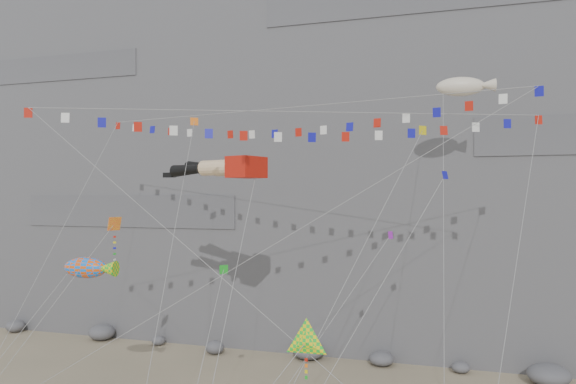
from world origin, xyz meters
name	(u,v)px	position (x,y,z in m)	size (l,w,h in m)	color
cliff	(345,89)	(0.00, 32.00, 25.00)	(80.00, 28.00, 50.00)	slate
talus_boulders	(309,352)	(0.00, 17.00, 0.60)	(60.00, 3.00, 1.20)	slate
legs_kite	(222,168)	(-2.77, 5.80, 15.26)	(8.81, 15.03, 19.56)	red
flag_banner_upper	(286,108)	(1.07, 7.57, 19.26)	(31.13, 14.01, 27.31)	red
flag_banner_lower	(295,112)	(3.01, 3.24, 18.30)	(27.17, 11.76, 21.42)	red
harlequin_kite	(114,224)	(-8.93, 2.95, 11.65)	(6.20, 8.53, 14.84)	red
fish_windsock	(86,268)	(-10.17, 1.79, 8.99)	(7.39, 6.83, 11.97)	#F8520C
delta_kite	(306,343)	(5.26, -2.54, 6.67)	(5.93, 5.21, 9.51)	yellow
blimp_windsock	(460,87)	(12.05, 12.29, 20.87)	(4.32, 16.45, 25.95)	beige
small_kite_a	(193,126)	(-5.41, 6.98, 18.23)	(4.03, 13.80, 22.96)	orange
small_kite_b	(387,240)	(7.85, 6.39, 10.80)	(6.99, 13.06, 17.87)	purple
small_kite_c	(223,272)	(-0.76, 1.56, 9.14)	(1.92, 9.23, 12.67)	green
small_kite_d	(420,135)	(9.78, 6.62, 17.08)	(7.83, 13.40, 22.67)	#D6C412
small_kite_e	(441,182)	(11.07, 4.50, 14.23)	(8.26, 10.35, 19.16)	#1313A7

